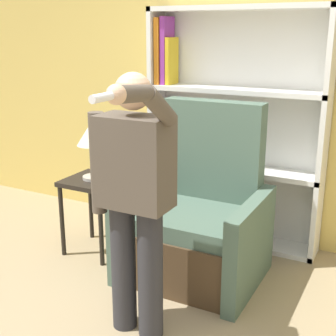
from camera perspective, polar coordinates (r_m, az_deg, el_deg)
wall_back at (r=4.01m, az=10.54°, el=10.75°), size 8.00×0.11×2.80m
bookcase at (r=4.01m, az=6.35°, el=4.46°), size 1.50×0.28×1.97m
armchair at (r=3.52m, az=3.67°, el=-6.84°), size 0.97×0.84×1.28m
person_standing at (r=2.65m, az=-4.20°, el=-3.12°), size 0.56×0.78×1.57m
side_table at (r=3.86m, az=-8.97°, el=-2.94°), size 0.44×0.44×0.63m
table_lamp at (r=3.73m, az=-9.27°, el=3.65°), size 0.24×0.24×0.46m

